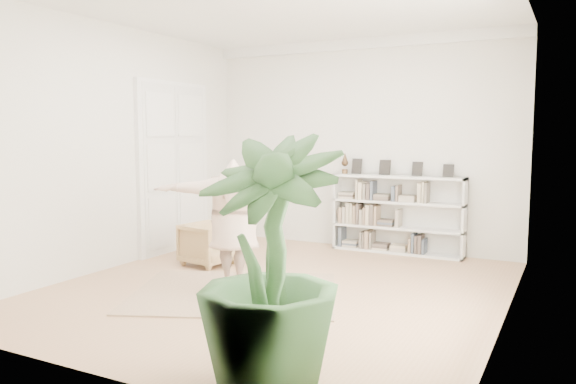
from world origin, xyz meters
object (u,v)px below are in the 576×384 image
at_px(houseplant, 269,264).
at_px(rocker_board, 235,288).
at_px(bookshelf, 397,215).
at_px(person, 234,221).
at_px(armchair, 209,244).

bearing_deg(houseplant, rocker_board, 128.62).
xyz_separation_m(bookshelf, person, (-1.13, -3.27, 0.28)).
height_order(armchair, rocker_board, armchair).
bearing_deg(armchair, bookshelf, -36.66).
distance_m(armchair, houseplant, 4.34).
bearing_deg(houseplant, bookshelf, 95.84).
bearing_deg(armchair, rocker_board, -123.45).
xyz_separation_m(armchair, person, (1.16, -1.10, 0.59)).
bearing_deg(armchair, person, -123.45).
bearing_deg(armchair, houseplant, -128.41).
bearing_deg(rocker_board, houseplant, -74.12).
height_order(armchair, houseplant, houseplant).
relative_size(bookshelf, houseplant, 1.10).
xyz_separation_m(rocker_board, person, (0.00, 0.00, 0.85)).
bearing_deg(bookshelf, person, -109.08).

